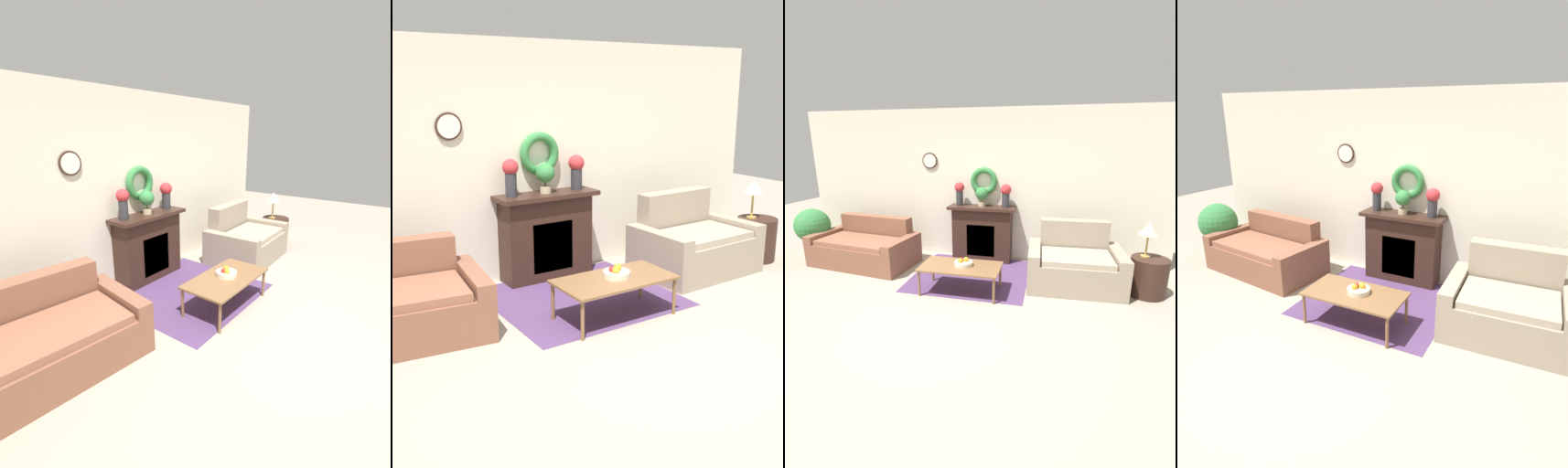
{
  "view_description": "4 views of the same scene",
  "coord_description": "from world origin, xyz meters",
  "views": [
    {
      "loc": [
        -2.95,
        -0.91,
        2.11
      ],
      "look_at": [
        0.08,
        1.43,
        0.89
      ],
      "focal_mm": 24.0,
      "sensor_mm": 36.0,
      "label": 1
    },
    {
      "loc": [
        -2.81,
        -3.07,
        2.21
      ],
      "look_at": [
        0.09,
        1.4,
        0.75
      ],
      "focal_mm": 42.0,
      "sensor_mm": 36.0,
      "label": 2
    },
    {
      "loc": [
        1.34,
        -3.06,
        2.08
      ],
      "look_at": [
        0.28,
        1.55,
        0.73
      ],
      "focal_mm": 24.0,
      "sensor_mm": 36.0,
      "label": 3
    },
    {
      "loc": [
        2.03,
        -2.3,
        2.38
      ],
      "look_at": [
        0.04,
        1.58,
        0.93
      ],
      "focal_mm": 28.0,
      "sensor_mm": 36.0,
      "label": 4
    }
  ],
  "objects": [
    {
      "name": "floor_rug",
      "position": [
        0.12,
        1.58,
        0.0
      ],
      "size": [
        1.85,
        1.71,
        0.01
      ],
      "color": "#4C335B",
      "rests_on": "ground_plane"
    },
    {
      "name": "coffee_table",
      "position": [
        0.12,
        0.97,
        0.37
      ],
      "size": [
        1.15,
        0.61,
        0.4
      ],
      "color": "brown",
      "rests_on": "ground_plane"
    },
    {
      "name": "vase_on_mantel_right",
      "position": [
        0.55,
        2.36,
        1.25
      ],
      "size": [
        0.19,
        0.19,
        0.4
      ],
      "color": "#2D2D33",
      "rests_on": "fireplace"
    },
    {
      "name": "vase_on_mantel_left",
      "position": [
        -0.29,
        2.36,
        1.26
      ],
      "size": [
        0.18,
        0.18,
        0.42
      ],
      "color": "#2D2D33",
      "rests_on": "fireplace"
    },
    {
      "name": "ground_plane",
      "position": [
        0.0,
        0.0,
        0.0
      ],
      "size": [
        16.0,
        16.0,
        0.0
      ],
      "primitive_type": "plane",
      "color": "gray"
    },
    {
      "name": "fruit_bowl",
      "position": [
        0.16,
        0.99,
        0.44
      ],
      "size": [
        0.27,
        0.27,
        0.12
      ],
      "color": "beige",
      "rests_on": "coffee_table"
    },
    {
      "name": "table_lamp",
      "position": [
        2.68,
        1.52,
        0.95
      ],
      "size": [
        0.26,
        0.26,
        0.5
      ],
      "color": "#B28E42",
      "rests_on": "side_table_by_loveseat"
    },
    {
      "name": "wall_back",
      "position": [
        0.0,
        2.56,
        1.35
      ],
      "size": [
        6.8,
        0.17,
        2.7
      ],
      "color": "beige",
      "rests_on": "ground_plane"
    },
    {
      "name": "side_table_by_loveseat",
      "position": [
        2.74,
        1.47,
        0.28
      ],
      "size": [
        0.5,
        0.5,
        0.55
      ],
      "color": "#331E16",
      "rests_on": "ground_plane"
    },
    {
      "name": "loveseat_right",
      "position": [
        1.74,
        1.59,
        0.32
      ],
      "size": [
        1.41,
        1.03,
        0.94
      ],
      "rotation": [
        0.0,
        0.0,
        0.04
      ],
      "color": "gray",
      "rests_on": "ground_plane"
    },
    {
      "name": "potted_plant_on_mantel",
      "position": [
        0.13,
        2.34,
        1.23
      ],
      "size": [
        0.22,
        0.22,
        0.34
      ],
      "color": "tan",
      "rests_on": "fireplace"
    },
    {
      "name": "fireplace",
      "position": [
        0.13,
        2.35,
        0.51
      ],
      "size": [
        1.2,
        0.41,
        1.02
      ],
      "color": "#331E16",
      "rests_on": "ground_plane"
    }
  ]
}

